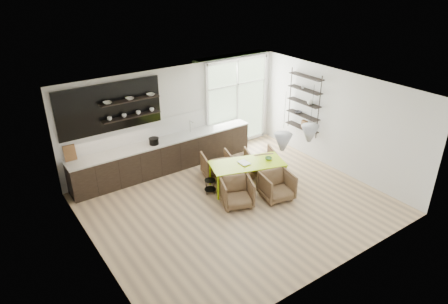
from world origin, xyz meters
TOP-DOWN VIEW (x-y plane):
  - room at (0.58, 1.10)m, footprint 7.02×6.01m
  - kitchen_run at (-0.69, 2.69)m, footprint 5.54×0.69m
  - right_shelving at (3.36, 1.17)m, footprint 0.26×1.22m
  - dining_table at (0.73, 0.54)m, footprint 2.13×1.42m
  - armchair_back_left at (0.37, 1.46)m, footprint 0.96×0.98m
  - armchair_back_right at (1.53, 0.96)m, footprint 1.02×1.03m
  - armchair_front_left at (-0.03, -0.01)m, footprint 0.99×1.00m
  - armchair_front_right at (1.00, -0.34)m, footprint 0.90×0.92m
  - wire_stool at (-0.27, 0.84)m, footprint 0.31×0.31m
  - table_book at (0.52, 0.58)m, footprint 0.24×0.32m
  - table_bowl at (1.33, 0.40)m, footprint 0.25×0.25m

SIDE VIEW (x-z plane):
  - wire_stool at x=-0.27m, z-range 0.06..0.44m
  - armchair_front_left at x=-0.03m, z-range 0.00..0.71m
  - armchair_front_right at x=1.00m, z-range 0.00..0.71m
  - armchair_back_left at x=0.37m, z-range 0.00..0.72m
  - armchair_back_right at x=1.53m, z-range 0.00..0.73m
  - kitchen_run at x=-0.69m, z-range -0.78..1.97m
  - dining_table at x=0.73m, z-range 0.31..1.02m
  - table_book at x=0.52m, z-range 0.71..0.74m
  - table_bowl at x=1.33m, z-range 0.71..0.77m
  - room at x=0.58m, z-range 0.00..2.92m
  - right_shelving at x=3.36m, z-range 0.70..2.60m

